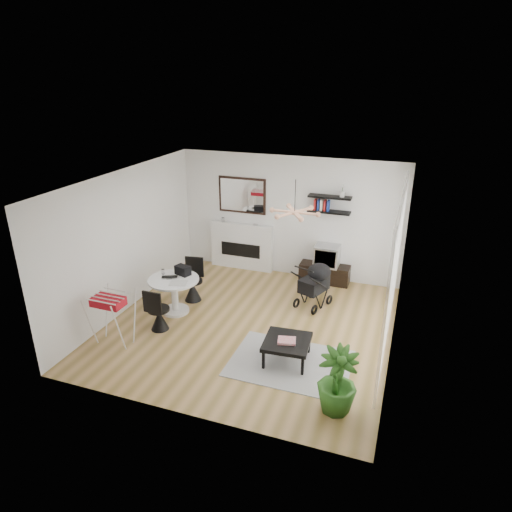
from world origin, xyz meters
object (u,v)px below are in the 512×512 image
(drying_rack, at_px, (112,318))
(coffee_table, at_px, (287,343))
(tv_console, at_px, (324,273))
(stroller, at_px, (315,286))
(dining_table, at_px, (174,290))
(fireplace, at_px, (242,241))
(potted_plant, at_px, (337,381))
(crt_tv, at_px, (327,255))

(drying_rack, height_order, coffee_table, drying_rack)
(tv_console, xyz_separation_m, coffee_table, (0.04, -3.14, 0.14))
(stroller, bearing_deg, drying_rack, -118.49)
(dining_table, height_order, stroller, stroller)
(fireplace, distance_m, drying_rack, 3.86)
(tv_console, bearing_deg, potted_plant, -76.18)
(crt_tv, bearing_deg, dining_table, -136.94)
(tv_console, distance_m, coffee_table, 3.14)
(tv_console, height_order, coffee_table, tv_console)
(fireplace, relative_size, potted_plant, 2.24)
(drying_rack, height_order, potted_plant, potted_plant)
(fireplace, xyz_separation_m, crt_tv, (2.04, -0.13, -0.05))
(dining_table, distance_m, drying_rack, 1.39)
(fireplace, distance_m, stroller, 2.40)
(fireplace, height_order, potted_plant, fireplace)
(tv_console, relative_size, dining_table, 1.13)
(tv_console, xyz_separation_m, crt_tv, (0.03, -0.00, 0.43))
(crt_tv, bearing_deg, tv_console, 174.01)
(dining_table, distance_m, potted_plant, 3.83)
(stroller, bearing_deg, fireplace, 169.53)
(tv_console, bearing_deg, drying_rack, -128.52)
(tv_console, xyz_separation_m, potted_plant, (0.99, -4.02, 0.28))
(tv_console, relative_size, drying_rack, 1.18)
(potted_plant, bearing_deg, coffee_table, 137.12)
(drying_rack, xyz_separation_m, stroller, (2.92, 2.51, -0.08))
(crt_tv, height_order, stroller, stroller)
(drying_rack, relative_size, stroller, 0.98)
(tv_console, relative_size, crt_tv, 2.07)
(dining_table, xyz_separation_m, stroller, (2.47, 1.20, -0.06))
(fireplace, relative_size, stroller, 2.29)
(tv_console, xyz_separation_m, stroller, (0.03, -1.11, 0.20))
(fireplace, relative_size, crt_tv, 4.11)
(crt_tv, bearing_deg, drying_rack, -128.84)
(fireplace, height_order, coffee_table, fireplace)
(tv_console, bearing_deg, fireplace, 176.47)
(fireplace, bearing_deg, stroller, -31.23)
(tv_console, distance_m, crt_tv, 0.43)
(drying_rack, distance_m, coffee_table, 2.97)
(tv_console, bearing_deg, stroller, -88.35)
(tv_console, xyz_separation_m, drying_rack, (-2.88, -3.62, 0.28))
(drying_rack, bearing_deg, crt_tv, 52.08)
(dining_table, height_order, potted_plant, potted_plant)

